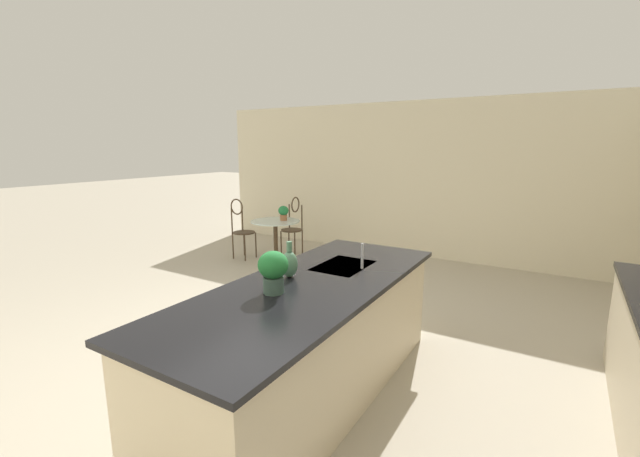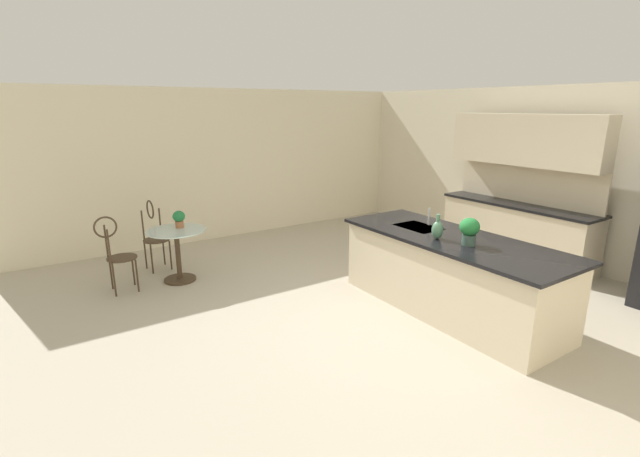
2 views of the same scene
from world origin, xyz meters
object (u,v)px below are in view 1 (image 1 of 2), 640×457
potted_plant_on_table (283,212)px  bistro_table (276,238)px  vase_on_counter (290,264)px  potted_plant_counter_near (273,269)px  chair_near_window (293,223)px  chair_by_island (241,226)px

potted_plant_on_table → bistro_table: bearing=-38.0°
potted_plant_on_table → vase_on_counter: size_ratio=0.83×
potted_plant_counter_near → chair_near_window: bearing=-146.9°
potted_plant_counter_near → vase_on_counter: size_ratio=1.05×
potted_plant_on_table → potted_plant_counter_near: potted_plant_counter_near is taller
chair_near_window → potted_plant_counter_near: (3.74, 2.44, 0.52)m
chair_near_window → vase_on_counter: size_ratio=3.62×
chair_by_island → vase_on_counter: size_ratio=3.62×
chair_near_window → potted_plant_on_table: bearing=20.5°
chair_by_island → potted_plant_counter_near: size_ratio=3.43×
chair_near_window → vase_on_counter: (3.39, 2.33, 0.46)m
potted_plant_on_table → vase_on_counter: bearing=36.9°
potted_plant_on_table → potted_plant_counter_near: 3.87m
chair_near_window → chair_by_island: bearing=-44.5°
bistro_table → chair_by_island: 0.79m
bistro_table → potted_plant_counter_near: size_ratio=2.63×
potted_plant_counter_near → chair_by_island: bearing=-135.0°
vase_on_counter → bistro_table: bearing=-140.8°
vase_on_counter → chair_by_island: bearing=-132.6°
chair_near_window → bistro_table: bearing=10.8°
chair_by_island → vase_on_counter: bearing=47.4°
potted_plant_counter_near → vase_on_counter: potted_plant_counter_near is taller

